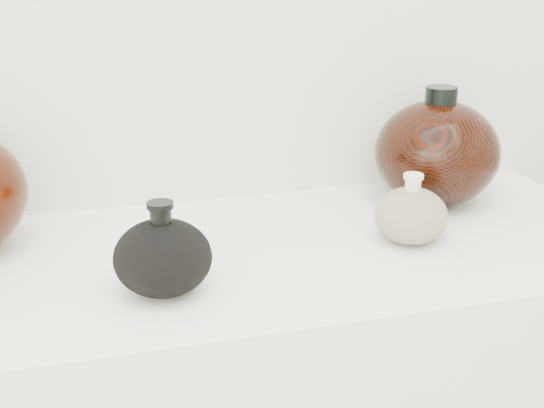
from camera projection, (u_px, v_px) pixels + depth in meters
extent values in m
cube|color=silver|center=(256.00, 259.00, 1.14)|extent=(1.20, 0.50, 0.03)
ellipsoid|color=black|center=(163.00, 258.00, 0.98)|extent=(0.17, 0.17, 0.10)
cylinder|color=black|center=(161.00, 216.00, 0.96)|extent=(0.04, 0.04, 0.03)
cylinder|color=black|center=(160.00, 205.00, 0.96)|extent=(0.05, 0.05, 0.01)
ellipsoid|color=beige|center=(411.00, 216.00, 1.15)|extent=(0.14, 0.14, 0.09)
cylinder|color=beige|center=(413.00, 185.00, 1.13)|extent=(0.03, 0.03, 0.03)
cylinder|color=beige|center=(414.00, 176.00, 1.13)|extent=(0.04, 0.04, 0.01)
ellipsoid|color=black|center=(437.00, 153.00, 1.30)|extent=(0.24, 0.24, 0.18)
cylinder|color=black|center=(441.00, 97.00, 1.27)|extent=(0.06, 0.06, 0.03)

